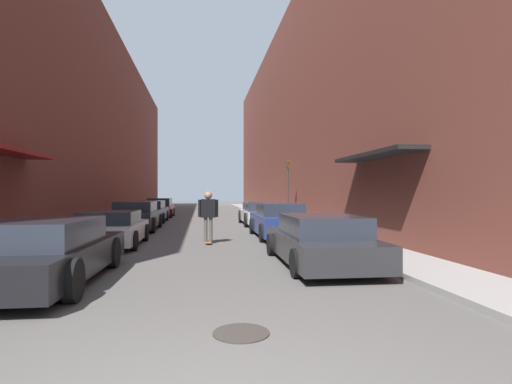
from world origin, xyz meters
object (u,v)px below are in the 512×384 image
(skateboarder, at_px, (208,212))
(manhole_cover, at_px, (241,333))
(parked_car_left_0, at_px, (45,252))
(parked_car_left_4, at_px, (160,208))
(parked_car_right_2, at_px, (259,213))
(parked_car_left_1, at_px, (111,229))
(parked_car_right_1, at_px, (278,221))
(parked_car_right_0, at_px, (320,241))
(parked_car_left_2, at_px, (137,216))
(traffic_light, at_px, (288,183))
(parked_car_left_3, at_px, (150,212))

(skateboarder, relative_size, manhole_cover, 2.53)
(skateboarder, bearing_deg, manhole_cover, -88.33)
(parked_car_left_0, distance_m, parked_car_left_4, 20.93)
(parked_car_left_0, bearing_deg, skateboarder, 60.37)
(parked_car_right_2, bearing_deg, parked_car_left_1, -127.53)
(parked_car_left_1, distance_m, parked_car_right_1, 6.08)
(manhole_cover, bearing_deg, parked_car_right_0, 62.10)
(parked_car_left_0, height_order, manhole_cover, parked_car_left_0)
(parked_car_left_4, xyz_separation_m, parked_car_right_0, (5.73, -19.63, -0.06))
(parked_car_right_1, bearing_deg, parked_car_left_0, -129.71)
(parked_car_right_0, bearing_deg, parked_car_right_1, 88.85)
(manhole_cover, bearing_deg, parked_car_left_1, 111.55)
(parked_car_left_0, distance_m, parked_car_left_1, 5.42)
(parked_car_left_0, height_order, parked_car_left_4, parked_car_left_4)
(parked_car_right_0, bearing_deg, parked_car_left_2, 121.28)
(manhole_cover, height_order, traffic_light, traffic_light)
(parked_car_right_0, bearing_deg, parked_car_left_0, -167.35)
(parked_car_left_1, relative_size, parked_car_left_4, 0.97)
(parked_car_right_2, bearing_deg, parked_car_left_4, 127.57)
(parked_car_right_0, bearing_deg, parked_car_left_4, 106.27)
(parked_car_left_1, relative_size, parked_car_left_2, 0.87)
(parked_car_left_3, xyz_separation_m, skateboarder, (3.23, -10.37, 0.48))
(parked_car_right_1, distance_m, traffic_light, 7.95)
(parked_car_left_2, relative_size, parked_car_left_3, 1.06)
(parked_car_right_1, relative_size, parked_car_right_2, 0.96)
(parked_car_right_2, bearing_deg, parked_car_left_0, -114.50)
(parked_car_right_1, relative_size, skateboarder, 2.57)
(parked_car_right_2, xyz_separation_m, traffic_light, (1.91, 1.43, 1.68))
(parked_car_left_0, bearing_deg, manhole_cover, -42.53)
(parked_car_left_3, height_order, parked_car_left_4, parked_car_left_4)
(skateboarder, xyz_separation_m, traffic_light, (4.74, 9.03, 1.19))
(parked_car_right_0, xyz_separation_m, parked_car_right_2, (0.23, 11.88, 0.03))
(skateboarder, bearing_deg, parked_car_left_1, -177.10)
(manhole_cover, bearing_deg, parked_car_left_2, 103.80)
(parked_car_left_0, distance_m, traffic_light, 16.70)
(parked_car_left_0, height_order, parked_car_right_0, parked_car_left_0)
(parked_car_left_1, relative_size, parked_car_right_0, 0.82)
(parked_car_left_1, xyz_separation_m, traffic_light, (7.87, 9.19, 1.73))
(manhole_cover, bearing_deg, parked_car_left_3, 100.35)
(parked_car_right_0, relative_size, skateboarder, 2.70)
(parked_car_right_1, height_order, skateboarder, skateboarder)
(parked_car_right_0, xyz_separation_m, skateboarder, (-2.60, 4.28, 0.52))
(parked_car_right_0, height_order, manhole_cover, parked_car_right_0)
(parked_car_left_1, relative_size, traffic_light, 1.12)
(parked_car_left_1, height_order, parked_car_left_3, parked_car_left_3)
(parked_car_left_3, xyz_separation_m, traffic_light, (7.97, -1.34, 1.68))
(parked_car_right_1, distance_m, parked_car_right_2, 6.08)
(skateboarder, bearing_deg, parked_car_left_4, 101.51)
(skateboarder, height_order, traffic_light, traffic_light)
(parked_car_left_0, bearing_deg, parked_car_left_2, 90.00)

